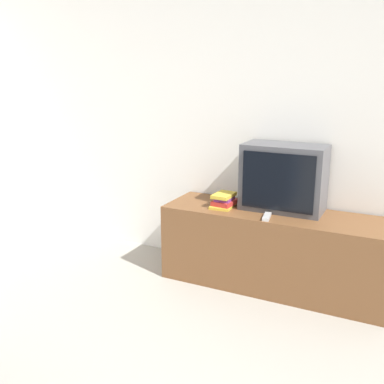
{
  "coord_description": "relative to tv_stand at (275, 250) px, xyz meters",
  "views": [
    {
      "loc": [
        1.36,
        -0.43,
        1.63
      ],
      "look_at": [
        -0.04,
        2.39,
        0.78
      ],
      "focal_mm": 42.0,
      "sensor_mm": 36.0,
      "label": 1
    }
  ],
  "objects": [
    {
      "name": "wall_back",
      "position": [
        -0.5,
        0.31,
        1.0
      ],
      "size": [
        9.0,
        0.06,
        2.6
      ],
      "color": "white",
      "rests_on": "ground_plane"
    },
    {
      "name": "tv_stand",
      "position": [
        0.0,
        0.0,
        0.0
      ],
      "size": [
        1.72,
        0.51,
        0.6
      ],
      "color": "brown",
      "rests_on": "ground_plane"
    },
    {
      "name": "television",
      "position": [
        0.01,
        0.09,
        0.55
      ],
      "size": [
        0.61,
        0.33,
        0.5
      ],
      "color": "#4C4C51",
      "rests_on": "tv_stand"
    },
    {
      "name": "book_stack",
      "position": [
        -0.41,
        -0.04,
        0.35
      ],
      "size": [
        0.18,
        0.23,
        0.11
      ],
      "color": "gold",
      "rests_on": "tv_stand"
    },
    {
      "name": "remote_on_stand",
      "position": [
        -0.03,
        -0.16,
        0.31
      ],
      "size": [
        0.07,
        0.16,
        0.02
      ],
      "rotation": [
        0.0,
        0.0,
        0.16
      ],
      "color": "#B7B7B7",
      "rests_on": "tv_stand"
    }
  ]
}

